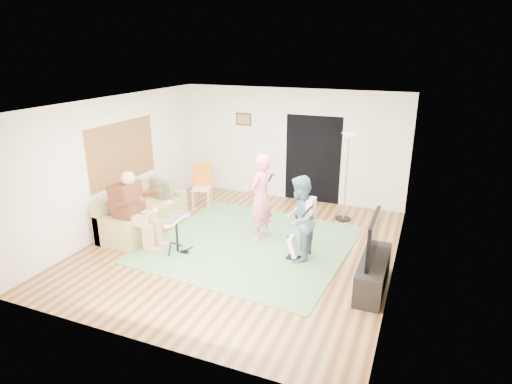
{
  "coord_description": "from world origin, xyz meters",
  "views": [
    {
      "loc": [
        3.04,
        -6.7,
        3.62
      ],
      "look_at": [
        0.18,
        0.3,
        1.03
      ],
      "focal_mm": 30.0,
      "sensor_mm": 36.0,
      "label": 1
    }
  ],
  "objects_px": {
    "sofa": "(141,216)",
    "drum_kit": "(177,237)",
    "singer": "(260,197)",
    "guitar_spare": "(294,246)",
    "tv_cabinet": "(373,273)",
    "torchiere_lamp": "(347,161)",
    "television": "(373,238)",
    "guitarist": "(299,219)",
    "dining_chair": "(203,192)"
  },
  "relations": [
    {
      "from": "sofa",
      "to": "drum_kit",
      "type": "relative_size",
      "value": 2.94
    },
    {
      "from": "sofa",
      "to": "drum_kit",
      "type": "distance_m",
      "value": 1.45
    },
    {
      "from": "guitar_spare",
      "to": "torchiere_lamp",
      "type": "distance_m",
      "value": 2.47
    },
    {
      "from": "guitarist",
      "to": "television",
      "type": "height_order",
      "value": "guitarist"
    },
    {
      "from": "sofa",
      "to": "tv_cabinet",
      "type": "relative_size",
      "value": 1.47
    },
    {
      "from": "torchiere_lamp",
      "to": "dining_chair",
      "type": "relative_size",
      "value": 1.94
    },
    {
      "from": "tv_cabinet",
      "to": "television",
      "type": "distance_m",
      "value": 0.6
    },
    {
      "from": "sofa",
      "to": "singer",
      "type": "height_order",
      "value": "singer"
    },
    {
      "from": "sofa",
      "to": "torchiere_lamp",
      "type": "xyz_separation_m",
      "value": [
        3.81,
        2.09,
        1.04
      ]
    },
    {
      "from": "tv_cabinet",
      "to": "singer",
      "type": "bearing_deg",
      "value": 155.39
    },
    {
      "from": "drum_kit",
      "to": "guitar_spare",
      "type": "xyz_separation_m",
      "value": [
        2.07,
        0.55,
        -0.06
      ]
    },
    {
      "from": "drum_kit",
      "to": "dining_chair",
      "type": "relative_size",
      "value": 0.71
    },
    {
      "from": "guitarist",
      "to": "singer",
      "type": "bearing_deg",
      "value": -125.86
    },
    {
      "from": "sofa",
      "to": "television",
      "type": "bearing_deg",
      "value": -6.56
    },
    {
      "from": "sofa",
      "to": "guitar_spare",
      "type": "xyz_separation_m",
      "value": [
        3.36,
        -0.1,
        -0.03
      ]
    },
    {
      "from": "guitarist",
      "to": "guitar_spare",
      "type": "xyz_separation_m",
      "value": [
        -0.07,
        -0.02,
        -0.53
      ]
    },
    {
      "from": "drum_kit",
      "to": "guitar_spare",
      "type": "relative_size",
      "value": 0.81
    },
    {
      "from": "torchiere_lamp",
      "to": "dining_chair",
      "type": "xyz_separation_m",
      "value": [
        -3.27,
        -0.42,
        -0.96
      ]
    },
    {
      "from": "guitar_spare",
      "to": "tv_cabinet",
      "type": "relative_size",
      "value": 0.61
    },
    {
      "from": "guitar_spare",
      "to": "television",
      "type": "height_order",
      "value": "television"
    },
    {
      "from": "guitar_spare",
      "to": "tv_cabinet",
      "type": "bearing_deg",
      "value": -17.45
    },
    {
      "from": "sofa",
      "to": "drum_kit",
      "type": "xyz_separation_m",
      "value": [
        1.29,
        -0.65,
        0.03
      ]
    },
    {
      "from": "torchiere_lamp",
      "to": "sofa",
      "type": "bearing_deg",
      "value": -151.29
    },
    {
      "from": "guitar_spare",
      "to": "torchiere_lamp",
      "type": "xyz_separation_m",
      "value": [
        0.45,
        2.18,
        1.07
      ]
    },
    {
      "from": "guitarist",
      "to": "tv_cabinet",
      "type": "relative_size",
      "value": 1.1
    },
    {
      "from": "television",
      "to": "guitarist",
      "type": "bearing_deg",
      "value": 160.19
    },
    {
      "from": "guitar_spare",
      "to": "television",
      "type": "xyz_separation_m",
      "value": [
        1.38,
        -0.45,
        0.6
      ]
    },
    {
      "from": "torchiere_lamp",
      "to": "guitar_spare",
      "type": "bearing_deg",
      "value": -101.68
    },
    {
      "from": "guitarist",
      "to": "guitar_spare",
      "type": "distance_m",
      "value": 0.53
    },
    {
      "from": "drum_kit",
      "to": "torchiere_lamp",
      "type": "distance_m",
      "value": 3.86
    },
    {
      "from": "guitar_spare",
      "to": "guitarist",
      "type": "bearing_deg",
      "value": 17.8
    },
    {
      "from": "dining_chair",
      "to": "guitar_spare",
      "type": "bearing_deg",
      "value": -50.77
    },
    {
      "from": "television",
      "to": "singer",
      "type": "bearing_deg",
      "value": 154.92
    },
    {
      "from": "drum_kit",
      "to": "guitarist",
      "type": "xyz_separation_m",
      "value": [
        2.14,
        0.58,
        0.47
      ]
    },
    {
      "from": "guitar_spare",
      "to": "tv_cabinet",
      "type": "height_order",
      "value": "guitar_spare"
    },
    {
      "from": "torchiere_lamp",
      "to": "tv_cabinet",
      "type": "relative_size",
      "value": 1.37
    },
    {
      "from": "drum_kit",
      "to": "guitar_spare",
      "type": "bearing_deg",
      "value": 14.98
    },
    {
      "from": "guitarist",
      "to": "television",
      "type": "relative_size",
      "value": 1.49
    },
    {
      "from": "torchiere_lamp",
      "to": "guitarist",
      "type": "bearing_deg",
      "value": -100.02
    },
    {
      "from": "dining_chair",
      "to": "television",
      "type": "distance_m",
      "value": 4.77
    },
    {
      "from": "torchiere_lamp",
      "to": "television",
      "type": "bearing_deg",
      "value": -70.61
    },
    {
      "from": "tv_cabinet",
      "to": "torchiere_lamp",
      "type": "bearing_deg",
      "value": 110.36
    },
    {
      "from": "sofa",
      "to": "guitar_spare",
      "type": "relative_size",
      "value": 2.39
    },
    {
      "from": "drum_kit",
      "to": "singer",
      "type": "relative_size",
      "value": 0.41
    },
    {
      "from": "sofa",
      "to": "guitarist",
      "type": "bearing_deg",
      "value": -1.23
    },
    {
      "from": "drum_kit",
      "to": "television",
      "type": "relative_size",
      "value": 0.68
    },
    {
      "from": "television",
      "to": "torchiere_lamp",
      "type": "bearing_deg",
      "value": 109.39
    },
    {
      "from": "guitar_spare",
      "to": "television",
      "type": "distance_m",
      "value": 1.57
    },
    {
      "from": "guitarist",
      "to": "dining_chair",
      "type": "height_order",
      "value": "guitarist"
    },
    {
      "from": "guitarist",
      "to": "sofa",
      "type": "bearing_deg",
      "value": -95.48
    }
  ]
}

